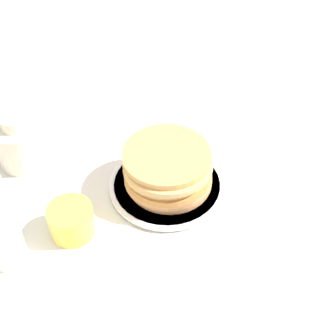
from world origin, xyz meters
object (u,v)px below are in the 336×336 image
pancake_stack (167,169)px  cream_jug (20,142)px  plate (168,184)px  juice_glass (71,221)px

pancake_stack → cream_jug: bearing=-128.3°
cream_jug → plate: bearing=52.1°
pancake_stack → juice_glass: size_ratio=2.20×
plate → cream_jug: (-0.19, -0.25, 0.04)m
cream_jug → juice_glass: bearing=10.9°
cream_jug → pancake_stack: bearing=51.7°
plate → cream_jug: bearing=-127.9°
plate → cream_jug: size_ratio=1.93×
plate → juice_glass: size_ratio=2.83×
juice_glass → cream_jug: cream_jug is taller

